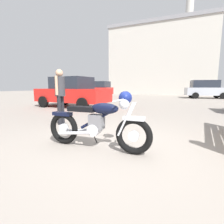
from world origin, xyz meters
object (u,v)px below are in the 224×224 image
(white_estate_far, at_px, (206,89))
(bystander, at_px, (60,91))
(red_hatchback_near, at_px, (93,88))
(vintage_motorcycle, at_px, (99,123))
(dark_sedan_left, at_px, (72,92))

(white_estate_far, bearing_deg, bystander, -120.05)
(bystander, xyz_separation_m, red_hatchback_near, (-5.59, 13.45, -0.08))
(bystander, bearing_deg, vintage_motorcycle, 134.83)
(white_estate_far, bearing_deg, dark_sedan_left, -134.77)
(bystander, height_order, dark_sedan_left, dark_sedan_left)
(bystander, distance_m, white_estate_far, 16.06)
(dark_sedan_left, bearing_deg, bystander, 125.88)
(bystander, height_order, white_estate_far, white_estate_far)
(bystander, relative_size, white_estate_far, 0.41)
(red_hatchback_near, xyz_separation_m, white_estate_far, (11.82, 1.35, -0.02))
(bystander, height_order, red_hatchback_near, red_hatchback_near)
(dark_sedan_left, bearing_deg, white_estate_far, -120.23)
(red_hatchback_near, height_order, white_estate_far, white_estate_far)
(dark_sedan_left, distance_m, white_estate_far, 13.72)
(red_hatchback_near, bearing_deg, vintage_motorcycle, 120.74)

